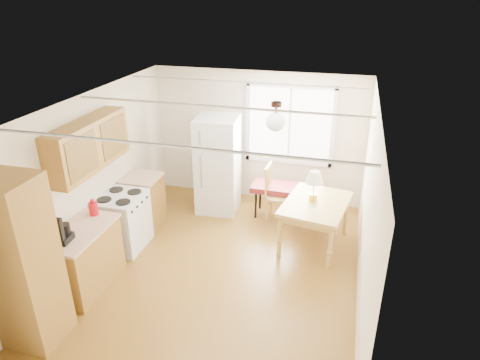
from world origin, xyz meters
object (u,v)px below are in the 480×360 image
(dining_table, at_px, (316,208))
(refrigerator, at_px, (218,165))
(bench, at_px, (289,190))
(chair, at_px, (273,189))

(dining_table, bearing_deg, refrigerator, 166.43)
(refrigerator, distance_m, dining_table, 2.05)
(bench, height_order, chair, chair)
(refrigerator, bearing_deg, chair, -12.58)
(chair, bearing_deg, bench, 32.42)
(refrigerator, height_order, chair, refrigerator)
(bench, bearing_deg, refrigerator, -179.34)
(bench, bearing_deg, chair, -149.48)
(refrigerator, relative_size, dining_table, 1.29)
(chair, bearing_deg, refrigerator, 174.42)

